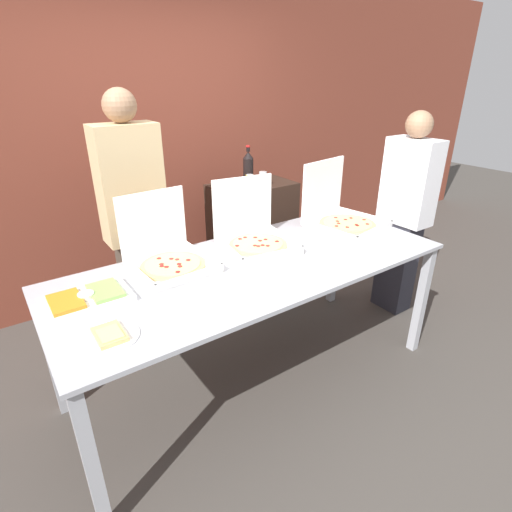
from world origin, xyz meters
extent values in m
plane|color=#423D38|center=(0.00, 0.00, 0.00)|extent=(16.00, 16.00, 0.00)
cube|color=brown|center=(0.00, 1.70, 1.40)|extent=(10.00, 0.06, 2.80)
cube|color=#A8AAB2|center=(0.00, 0.00, 0.86)|extent=(2.41, 0.98, 0.02)
cube|color=#A8AAB2|center=(-1.16, -0.44, 0.42)|extent=(0.06, 0.06, 0.84)
cube|color=#A8AAB2|center=(1.16, -0.44, 0.42)|extent=(0.06, 0.06, 0.84)
cube|color=#A8AAB2|center=(-1.16, 0.44, 0.42)|extent=(0.06, 0.06, 0.84)
cube|color=#A8AAB2|center=(1.16, 0.44, 0.42)|extent=(0.06, 0.06, 0.84)
cube|color=white|center=(-0.45, 0.21, 0.88)|extent=(0.45, 0.45, 0.02)
cube|color=white|center=(-0.44, 0.00, 0.91)|extent=(0.43, 0.04, 0.04)
cube|color=white|center=(-0.65, 0.20, 0.91)|extent=(0.04, 0.43, 0.04)
cube|color=white|center=(-0.24, 0.22, 0.91)|extent=(0.04, 0.43, 0.04)
cube|color=white|center=(-0.46, 0.43, 1.09)|extent=(0.43, 0.04, 0.40)
cylinder|color=#DBB26B|center=(-0.45, 0.21, 0.90)|extent=(0.38, 0.38, 0.02)
cylinder|color=#F4D67F|center=(-0.45, 0.21, 0.91)|extent=(0.32, 0.32, 0.00)
cylinder|color=maroon|center=(-0.35, 0.20, 0.91)|extent=(0.03, 0.03, 0.00)
cylinder|color=maroon|center=(-0.40, 0.24, 0.91)|extent=(0.03, 0.03, 0.00)
cylinder|color=maroon|center=(-0.43, 0.27, 0.91)|extent=(0.03, 0.03, 0.00)
cylinder|color=maroon|center=(-0.49, 0.32, 0.91)|extent=(0.03, 0.03, 0.00)
cylinder|color=maroon|center=(-0.51, 0.24, 0.91)|extent=(0.03, 0.03, 0.00)
cylinder|color=maroon|center=(-0.52, 0.21, 0.91)|extent=(0.03, 0.03, 0.00)
cylinder|color=maroon|center=(-0.50, 0.19, 0.91)|extent=(0.03, 0.03, 0.00)
cylinder|color=maroon|center=(-0.47, 0.09, 0.91)|extent=(0.03, 0.03, 0.00)
cylinder|color=maroon|center=(-0.43, 0.15, 0.91)|extent=(0.03, 0.03, 0.00)
cylinder|color=maroon|center=(-0.42, 0.18, 0.91)|extent=(0.03, 0.03, 0.00)
cube|color=white|center=(0.14, 0.17, 0.88)|extent=(0.49, 0.49, 0.02)
cube|color=white|center=(0.11, -0.03, 0.91)|extent=(0.43, 0.07, 0.04)
cube|color=white|center=(-0.07, 0.20, 0.91)|extent=(0.07, 0.43, 0.04)
cube|color=white|center=(0.34, 0.14, 0.91)|extent=(0.07, 0.43, 0.04)
cube|color=white|center=(0.17, 0.39, 1.10)|extent=(0.43, 0.07, 0.41)
cylinder|color=#DBB26B|center=(0.14, 0.17, 0.90)|extent=(0.38, 0.38, 0.02)
cylinder|color=#F4D67F|center=(0.14, 0.17, 0.91)|extent=(0.33, 0.33, 0.00)
cylinder|color=maroon|center=(0.21, 0.19, 0.91)|extent=(0.03, 0.03, 0.00)
cylinder|color=maroon|center=(0.17, 0.19, 0.91)|extent=(0.03, 0.03, 0.00)
cylinder|color=maroon|center=(0.18, 0.26, 0.91)|extent=(0.03, 0.03, 0.00)
cylinder|color=maroon|center=(0.12, 0.30, 0.91)|extent=(0.03, 0.03, 0.00)
cylinder|color=maroon|center=(0.08, 0.30, 0.91)|extent=(0.03, 0.03, 0.00)
cylinder|color=maroon|center=(0.00, 0.21, 0.91)|extent=(0.03, 0.03, 0.00)
cylinder|color=maroon|center=(0.10, 0.15, 0.91)|extent=(0.03, 0.03, 0.00)
cylinder|color=maroon|center=(0.11, 0.13, 0.91)|extent=(0.03, 0.03, 0.00)
cylinder|color=maroon|center=(0.14, 0.12, 0.91)|extent=(0.03, 0.03, 0.00)
cylinder|color=maroon|center=(0.16, 0.10, 0.91)|extent=(0.03, 0.03, 0.00)
cylinder|color=maroon|center=(0.25, 0.12, 0.91)|extent=(0.03, 0.03, 0.00)
cube|color=white|center=(0.91, 0.11, 0.88)|extent=(0.54, 0.54, 0.02)
cube|color=white|center=(0.95, -0.12, 0.91)|extent=(0.47, 0.09, 0.04)
cube|color=white|center=(0.68, 0.07, 0.91)|extent=(0.09, 0.47, 0.04)
cube|color=white|center=(1.13, 0.15, 0.91)|extent=(0.09, 0.47, 0.04)
cube|color=white|center=(0.87, 0.35, 1.11)|extent=(0.47, 0.09, 0.45)
cylinder|color=#DBB26B|center=(0.91, 0.11, 0.90)|extent=(0.42, 0.42, 0.02)
cylinder|color=#F4D67F|center=(0.91, 0.11, 0.91)|extent=(0.36, 0.36, 0.00)
cylinder|color=maroon|center=(1.06, 0.08, 0.91)|extent=(0.03, 0.03, 0.00)
cylinder|color=maroon|center=(1.00, 0.16, 0.91)|extent=(0.03, 0.03, 0.00)
cylinder|color=maroon|center=(0.94, 0.16, 0.91)|extent=(0.03, 0.03, 0.00)
cylinder|color=maroon|center=(0.92, 0.24, 0.91)|extent=(0.03, 0.03, 0.00)
cylinder|color=maroon|center=(0.87, 0.17, 0.91)|extent=(0.03, 0.03, 0.00)
cylinder|color=maroon|center=(0.84, 0.13, 0.91)|extent=(0.03, 0.03, 0.00)
cylinder|color=maroon|center=(0.79, 0.10, 0.91)|extent=(0.03, 0.03, 0.00)
cylinder|color=maroon|center=(0.83, 0.04, 0.91)|extent=(0.03, 0.03, 0.00)
cylinder|color=maroon|center=(0.92, 0.02, 0.91)|extent=(0.03, 0.03, 0.00)
cylinder|color=maroon|center=(0.92, 0.03, 0.91)|extent=(0.03, 0.03, 0.00)
cylinder|color=maroon|center=(1.00, 0.00, 0.91)|extent=(0.03, 0.03, 0.00)
cylinder|color=white|center=(-0.95, -0.24, 0.87)|extent=(0.25, 0.25, 0.01)
cube|color=#DBB26B|center=(-0.95, -0.24, 0.89)|extent=(0.12, 0.17, 0.02)
cube|color=#F4D67F|center=(-0.95, -0.25, 0.90)|extent=(0.09, 0.12, 0.01)
cube|color=white|center=(-0.96, 0.12, 0.88)|extent=(0.42, 0.27, 0.03)
cube|color=orange|center=(-1.05, 0.12, 0.91)|extent=(0.15, 0.21, 0.02)
cube|color=#8CC65B|center=(-0.86, 0.12, 0.91)|extent=(0.15, 0.21, 0.02)
cylinder|color=white|center=(-0.96, 0.12, 0.91)|extent=(0.08, 0.08, 0.02)
cube|color=black|center=(0.68, 1.02, 0.52)|extent=(0.72, 0.45, 1.04)
cylinder|color=black|center=(0.66, 1.05, 1.15)|extent=(0.09, 0.09, 0.22)
cone|color=black|center=(0.66, 1.05, 1.29)|extent=(0.09, 0.09, 0.06)
cylinder|color=black|center=(0.66, 1.05, 1.34)|extent=(0.03, 0.03, 0.04)
cylinder|color=red|center=(0.66, 1.05, 1.36)|extent=(0.04, 0.04, 0.01)
cylinder|color=silver|center=(0.71, 0.91, 1.11)|extent=(0.07, 0.07, 0.12)
cylinder|color=silver|center=(0.71, 0.91, 1.17)|extent=(0.06, 0.06, 0.00)
cylinder|color=gold|center=(0.56, 0.88, 1.11)|extent=(0.07, 0.07, 0.12)
cylinder|color=silver|center=(0.56, 0.88, 1.17)|extent=(0.06, 0.06, 0.00)
cube|color=#473D33|center=(-0.46, 0.76, 0.44)|extent=(0.28, 0.20, 0.89)
cube|color=#D1B27F|center=(-0.46, 0.76, 1.27)|extent=(0.40, 0.22, 0.76)
sphere|color=#9E7556|center=(-0.46, 0.76, 1.75)|extent=(0.20, 0.20, 0.20)
cube|color=#2D2D38|center=(1.53, 0.06, 0.40)|extent=(0.20, 0.28, 0.80)
cube|color=white|center=(1.53, 0.06, 1.14)|extent=(0.22, 0.40, 0.67)
sphere|color=#9E7556|center=(1.53, 0.06, 1.57)|extent=(0.20, 0.20, 0.20)
camera|label=1|loc=(-1.26, -1.78, 1.92)|focal=28.00mm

